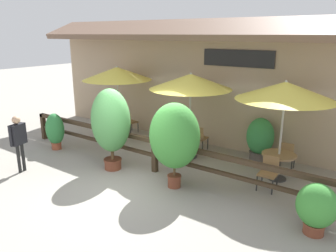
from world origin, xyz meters
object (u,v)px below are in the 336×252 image
potted_plant_small_flowering (111,122)px  chair_far_streetside (269,171)px  chair_middle_streetside (179,149)px  dining_table_middle (190,140)px  potted_plant_broad_leaf (175,137)px  patio_umbrella_near (117,73)px  chair_middle_wallside (199,137)px  dining_table_far (279,159)px  potted_plant_corner_fern (55,130)px  dining_table_near (119,123)px  potted_plant_entrance_palm (317,207)px  chair_near_streetside (105,129)px  chair_near_wallside (130,121)px  chair_far_wallside (286,154)px  potted_plant_tall_tropical (260,139)px  patio_umbrella_far (285,91)px  patio_umbrella_middle (191,82)px  pedestrian (18,136)px

potted_plant_small_flowering → chair_far_streetside: bearing=18.1°
chair_middle_streetside → potted_plant_small_flowering: bearing=-119.4°
dining_table_middle → potted_plant_broad_leaf: size_ratio=0.41×
potted_plant_broad_leaf → patio_umbrella_near: bearing=151.0°
patio_umbrella_near → chair_middle_wallside: 3.71m
dining_table_far → potted_plant_corner_fern: size_ratio=0.72×
dining_table_near → potted_plant_broad_leaf: potted_plant_broad_leaf is taller
dining_table_near → dining_table_far: bearing=-2.2°
potted_plant_entrance_palm → chair_near_streetside: bearing=167.5°
chair_near_wallside → chair_middle_streetside: (3.32, -1.53, 0.00)m
chair_far_wallside → potted_plant_corner_fern: size_ratio=0.69×
dining_table_near → chair_far_streetside: size_ratio=1.05×
dining_table_near → potted_plant_tall_tropical: (5.06, 0.77, 0.13)m
chair_far_wallside → potted_plant_tall_tropical: 0.95m
chair_middle_streetside → potted_plant_corner_fern: size_ratio=0.69×
chair_near_streetside → patio_umbrella_far: size_ratio=0.32×
dining_table_far → potted_plant_tall_tropical: 1.34m
chair_far_streetside → potted_plant_small_flowering: (-4.05, -1.32, 0.91)m
patio_umbrella_near → dining_table_middle: patio_umbrella_near is taller
patio_umbrella_near → chair_near_wallside: (-0.08, 0.66, -1.90)m
patio_umbrella_middle → potted_plant_corner_fern: patio_umbrella_middle is taller
potted_plant_entrance_palm → potted_plant_tall_tropical: 3.81m
chair_middle_wallside → pedestrian: pedestrian is taller
chair_far_streetside → chair_far_wallside: bearing=88.4°
chair_near_wallside → dining_table_far: (6.03, -0.89, 0.09)m
patio_umbrella_far → potted_plant_broad_leaf: bearing=-135.0°
chair_near_streetside → dining_table_far: bearing=7.9°
patio_umbrella_near → patio_umbrella_far: bearing=-2.2°
chair_near_wallside → chair_middle_wallside: (3.23, -0.20, 0.00)m
dining_table_middle → patio_umbrella_far: bearing=-0.6°
potted_plant_entrance_palm → potted_plant_small_flowering: 5.48m
patio_umbrella_near → dining_table_middle: 3.67m
patio_umbrella_near → potted_plant_small_flowering: patio_umbrella_near is taller
chair_near_streetside → chair_far_streetside: same height
chair_near_streetside → potted_plant_broad_leaf: size_ratio=0.39×
potted_plant_corner_fern → pedestrian: 1.93m
chair_near_wallside → pedestrian: 4.59m
dining_table_middle → potted_plant_tall_tropical: bearing=27.3°
chair_middle_streetside → patio_umbrella_far: bearing=27.6°
chair_near_wallside → chair_middle_streetside: 3.66m
chair_near_streetside → chair_middle_wallside: size_ratio=1.00×
patio_umbrella_far → chair_far_wallside: patio_umbrella_far is taller
dining_table_far → chair_middle_streetside: bearing=-166.8°
potted_plant_corner_fern → potted_plant_tall_tropical: 6.59m
patio_umbrella_near → pedestrian: (-0.05, -3.89, -1.34)m
potted_plant_small_flowering → potted_plant_corner_fern: (-2.72, 0.10, -0.73)m
chair_far_wallside → potted_plant_small_flowering: (-4.06, -2.76, 0.91)m
patio_umbrella_far → dining_table_far: patio_umbrella_far is taller
potted_plant_tall_tropical → dining_table_near: bearing=-171.3°
patio_umbrella_far → potted_plant_tall_tropical: patio_umbrella_far is taller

